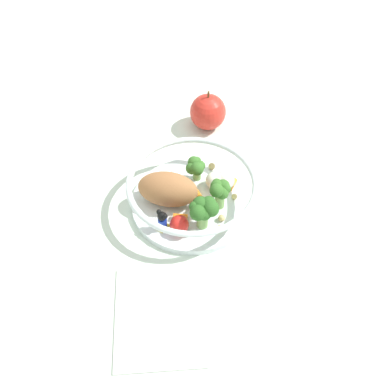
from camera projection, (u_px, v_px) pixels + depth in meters
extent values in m
plane|color=silver|center=(199.00, 207.00, 0.74)|extent=(2.40, 2.40, 0.00)
cylinder|color=white|center=(192.00, 203.00, 0.74)|extent=(0.20, 0.20, 0.01)
torus|color=white|center=(192.00, 183.00, 0.70)|extent=(0.20, 0.20, 0.01)
ellipsoid|color=#9E663D|center=(168.00, 189.00, 0.72)|extent=(0.10, 0.11, 0.06)
cylinder|color=#7FAD5B|center=(220.00, 199.00, 0.72)|extent=(0.02, 0.02, 0.03)
sphere|color=#386B28|center=(217.00, 183.00, 0.71)|extent=(0.02, 0.02, 0.02)
sphere|color=#386B28|center=(217.00, 186.00, 0.70)|extent=(0.02, 0.02, 0.02)
sphere|color=#386B28|center=(217.00, 190.00, 0.69)|extent=(0.02, 0.02, 0.02)
sphere|color=#386B28|center=(222.00, 193.00, 0.70)|extent=(0.02, 0.02, 0.02)
sphere|color=#386B28|center=(226.00, 189.00, 0.70)|extent=(0.02, 0.02, 0.02)
sphere|color=#386B28|center=(223.00, 186.00, 0.70)|extent=(0.02, 0.02, 0.02)
cylinder|color=#7FAD5B|center=(197.00, 174.00, 0.76)|extent=(0.01, 0.01, 0.02)
sphere|color=#386B28|center=(197.00, 161.00, 0.75)|extent=(0.02, 0.02, 0.02)
sphere|color=#386B28|center=(194.00, 162.00, 0.75)|extent=(0.02, 0.02, 0.02)
sphere|color=#386B28|center=(192.00, 168.00, 0.74)|extent=(0.02, 0.02, 0.02)
sphere|color=#386B28|center=(197.00, 169.00, 0.74)|extent=(0.02, 0.02, 0.02)
sphere|color=#386B28|center=(199.00, 165.00, 0.74)|extent=(0.02, 0.02, 0.02)
sphere|color=#386B28|center=(200.00, 166.00, 0.75)|extent=(0.02, 0.02, 0.02)
sphere|color=#386B28|center=(198.00, 164.00, 0.75)|extent=(0.01, 0.01, 0.01)
cylinder|color=#7FAD5B|center=(202.00, 220.00, 0.69)|extent=(0.02, 0.02, 0.03)
sphere|color=#2D6023|center=(201.00, 205.00, 0.68)|extent=(0.03, 0.03, 0.03)
sphere|color=#2D6023|center=(195.00, 207.00, 0.67)|extent=(0.02, 0.02, 0.02)
sphere|color=#2D6023|center=(198.00, 213.00, 0.67)|extent=(0.02, 0.02, 0.02)
sphere|color=#2D6023|center=(204.00, 213.00, 0.67)|extent=(0.02, 0.02, 0.02)
sphere|color=#2D6023|center=(211.00, 208.00, 0.67)|extent=(0.03, 0.03, 0.03)
sphere|color=#2D6023|center=(206.00, 204.00, 0.68)|extent=(0.02, 0.02, 0.02)
sphere|color=white|center=(217.00, 179.00, 0.75)|extent=(0.02, 0.02, 0.02)
sphere|color=white|center=(214.00, 180.00, 0.75)|extent=(0.03, 0.03, 0.03)
sphere|color=white|center=(218.00, 181.00, 0.75)|extent=(0.03, 0.03, 0.03)
sphere|color=white|center=(217.00, 186.00, 0.74)|extent=(0.03, 0.03, 0.03)
sphere|color=white|center=(225.00, 185.00, 0.74)|extent=(0.02, 0.02, 0.02)
sphere|color=white|center=(226.00, 181.00, 0.75)|extent=(0.03, 0.03, 0.03)
sphere|color=white|center=(224.00, 177.00, 0.75)|extent=(0.02, 0.02, 0.02)
cube|color=yellow|center=(163.00, 227.00, 0.70)|extent=(0.02, 0.02, 0.00)
cylinder|color=#1933B2|center=(163.00, 223.00, 0.69)|extent=(0.02, 0.02, 0.02)
sphere|color=black|center=(162.00, 216.00, 0.68)|extent=(0.01, 0.01, 0.01)
sphere|color=black|center=(165.00, 216.00, 0.67)|extent=(0.01, 0.01, 0.01)
sphere|color=black|center=(159.00, 212.00, 0.68)|extent=(0.01, 0.01, 0.01)
cylinder|color=orange|center=(180.00, 217.00, 0.71)|extent=(0.02, 0.03, 0.01)
cylinder|color=orange|center=(165.00, 177.00, 0.76)|extent=(0.01, 0.03, 0.01)
cylinder|color=orange|center=(196.00, 193.00, 0.74)|extent=(0.03, 0.02, 0.01)
cylinder|color=orange|center=(232.00, 184.00, 0.75)|extent=(0.02, 0.02, 0.01)
sphere|color=red|center=(179.00, 224.00, 0.69)|extent=(0.03, 0.03, 0.03)
sphere|color=tan|center=(195.00, 164.00, 0.78)|extent=(0.01, 0.01, 0.01)
sphere|color=#D1B775|center=(235.00, 196.00, 0.74)|extent=(0.01, 0.01, 0.01)
sphere|color=#D1B775|center=(231.00, 179.00, 0.76)|extent=(0.01, 0.01, 0.01)
sphere|color=#D1B775|center=(222.00, 218.00, 0.71)|extent=(0.01, 0.01, 0.01)
sphere|color=tan|center=(212.00, 166.00, 0.78)|extent=(0.01, 0.01, 0.01)
sphere|color=#D1B775|center=(220.00, 228.00, 0.69)|extent=(0.01, 0.01, 0.01)
sphere|color=#D1B775|center=(154.00, 177.00, 0.76)|extent=(0.01, 0.01, 0.01)
sphere|color=red|center=(208.00, 112.00, 0.85)|extent=(0.07, 0.07, 0.07)
cylinder|color=brown|center=(208.00, 94.00, 0.82)|extent=(0.00, 0.00, 0.01)
cube|color=white|center=(160.00, 315.00, 0.62)|extent=(0.18, 0.15, 0.01)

